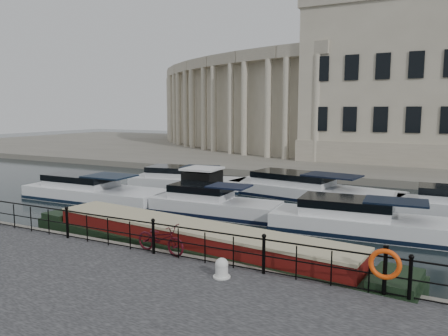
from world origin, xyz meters
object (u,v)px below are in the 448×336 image
Objects in this scene: narrowboat at (193,247)px; bicycle at (161,238)px; mooring_bollard at (222,268)px; harbour_hut at (202,188)px; life_ring_post at (385,265)px.

bicycle is at bearing -95.08° from narrowboat.
mooring_bollard is (2.83, -0.97, -0.24)m from bicycle.
harbour_hut is at bearing 122.51° from mooring_bollard.
mooring_bollard is 4.47m from life_ring_post.
harbour_hut is (-4.21, 8.03, 0.59)m from narrowboat.
narrowboat is at bearing 134.89° from mooring_bollard.
narrowboat is at bearing -64.73° from harbour_hut.
mooring_bollard is 12.53m from harbour_hut.
mooring_bollard is at bearing -39.14° from narrowboat.
bicycle is 1.44× the size of life_ring_post.
harbour_hut reaches higher than life_ring_post.
mooring_bollard is 3.61m from narrowboat.
narrowboat is (-2.53, 2.54, -0.46)m from mooring_bollard.
narrowboat is (0.31, 1.57, -0.70)m from bicycle.
bicycle is 0.12× the size of narrowboat.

